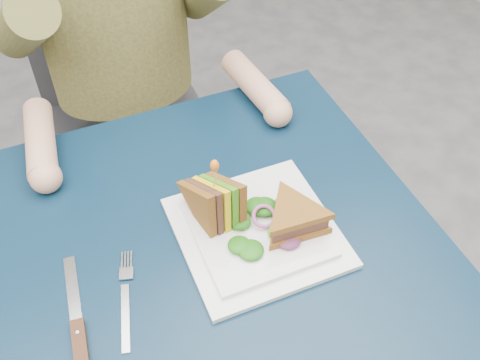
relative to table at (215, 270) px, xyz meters
name	(u,v)px	position (x,y,z in m)	size (l,w,h in m)	color
table	(215,270)	(0.00, 0.00, 0.00)	(0.75, 0.75, 0.73)	black
chair	(121,89)	(0.00, 0.72, -0.11)	(0.42, 0.40, 0.93)	#47474C
plate	(257,231)	(0.08, -0.01, 0.09)	(0.26, 0.26, 0.02)	white
sandwich_flat	(294,218)	(0.13, -0.04, 0.12)	(0.14, 0.14, 0.05)	brown
sandwich_upright	(216,204)	(0.02, 0.03, 0.13)	(0.09, 0.15, 0.15)	brown
fork	(126,301)	(-0.16, -0.05, 0.08)	(0.06, 0.18, 0.01)	silver
knife	(79,338)	(-0.24, -0.09, 0.09)	(0.04, 0.22, 0.02)	silver
toothpick	(215,178)	(0.02, 0.03, 0.20)	(0.00, 0.00, 0.06)	tan
toothpick_frill	(215,166)	(0.02, 0.03, 0.23)	(0.01, 0.01, 0.02)	orange
lettuce_spill	(257,218)	(0.08, 0.00, 0.11)	(0.15, 0.13, 0.02)	#337A14
onion_ring	(264,216)	(0.09, -0.01, 0.11)	(0.04, 0.04, 0.01)	#9E4C7A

